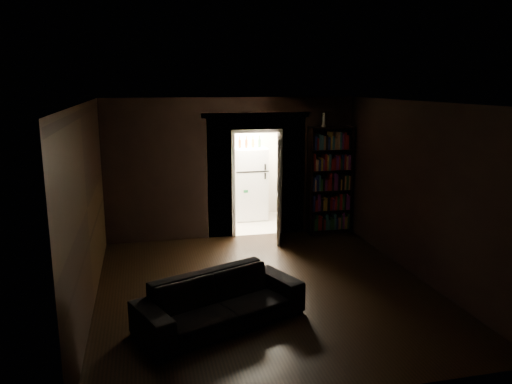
# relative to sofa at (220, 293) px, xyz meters

# --- Properties ---
(ground) EXTENTS (5.50, 5.50, 0.00)m
(ground) POSITION_rel_sofa_xyz_m (0.84, 0.94, -0.42)
(ground) COLOR black
(ground) RESTS_ON ground
(room_walls) EXTENTS (5.02, 5.61, 2.84)m
(room_walls) POSITION_rel_sofa_xyz_m (0.83, 2.01, 1.26)
(room_walls) COLOR black
(room_walls) RESTS_ON ground
(kitchen_alcove) EXTENTS (2.20, 1.80, 2.60)m
(kitchen_alcove) POSITION_rel_sofa_xyz_m (1.34, 4.81, 0.79)
(kitchen_alcove) COLOR #B5AD9E
(kitchen_alcove) RESTS_ON ground
(sofa) EXTENTS (2.37, 1.71, 0.84)m
(sofa) POSITION_rel_sofa_xyz_m (0.00, 0.00, 0.00)
(sofa) COLOR black
(sofa) RESTS_ON ground
(bookshelf) EXTENTS (0.96, 0.61, 2.20)m
(bookshelf) POSITION_rel_sofa_xyz_m (2.84, 3.53, 0.68)
(bookshelf) COLOR black
(bookshelf) RESTS_ON ground
(refrigerator) EXTENTS (0.89, 0.85, 1.65)m
(refrigerator) POSITION_rel_sofa_xyz_m (1.46, 4.97, 0.41)
(refrigerator) COLOR white
(refrigerator) RESTS_ON ground
(door) EXTENTS (0.29, 0.83, 2.05)m
(door) POSITION_rel_sofa_xyz_m (1.69, 3.27, 0.61)
(door) COLOR white
(door) RESTS_ON ground
(figurine) EXTENTS (0.12, 0.12, 0.28)m
(figurine) POSITION_rel_sofa_xyz_m (2.70, 3.60, 1.92)
(figurine) COLOR silver
(figurine) RESTS_ON bookshelf
(bottles) EXTENTS (0.65, 0.33, 0.27)m
(bottles) POSITION_rel_sofa_xyz_m (1.45, 4.89, 1.37)
(bottles) COLOR black
(bottles) RESTS_ON refrigerator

